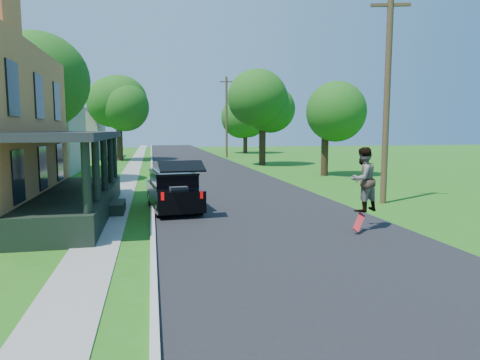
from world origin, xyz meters
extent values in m
plane|color=#266514|center=(0.00, 0.00, 0.00)|extent=(140.00, 140.00, 0.00)
cube|color=black|center=(0.00, 20.00, 0.00)|extent=(8.00, 120.00, 0.02)
cube|color=#A6A6A1|center=(-4.05, 20.00, 0.00)|extent=(0.15, 120.00, 0.12)
cube|color=gray|center=(-5.60, 20.00, 0.00)|extent=(1.30, 120.00, 0.03)
cube|color=gray|center=(-9.50, 6.00, 0.00)|extent=(6.50, 1.20, 0.03)
cube|color=black|center=(-6.80, 6.00, 0.45)|extent=(2.40, 10.00, 0.90)
cube|color=black|center=(-6.80, 6.00, 3.00)|extent=(2.60, 10.30, 0.25)
cube|color=#A39F90|center=(-13.50, 24.00, 2.50)|extent=(8.00, 8.00, 5.00)
pyramid|color=black|center=(-13.50, 24.00, 7.20)|extent=(12.78, 12.78, 2.20)
cube|color=#A39F90|center=(-13.50, 40.00, 2.50)|extent=(8.00, 8.00, 5.00)
pyramid|color=black|center=(-13.50, 40.00, 7.20)|extent=(12.78, 12.78, 2.20)
cube|color=black|center=(-3.20, 6.22, 0.61)|extent=(2.12, 4.27, 0.80)
cube|color=black|center=(-3.21, 6.36, 1.25)|extent=(1.83, 2.70, 0.52)
cube|color=black|center=(-3.21, 6.36, 1.53)|extent=(1.88, 2.78, 0.07)
cube|color=black|center=(-3.01, 4.22, 1.92)|extent=(1.67, 1.01, 0.36)
cube|color=#38383D|center=(-3.08, 4.99, 0.89)|extent=(0.71, 0.62, 0.42)
cube|color=silver|center=(-3.90, 6.30, 1.61)|extent=(0.27, 2.26, 0.06)
cube|color=silver|center=(-2.52, 6.43, 1.61)|extent=(0.27, 2.26, 0.06)
cube|color=#990505|center=(-3.69, 4.12, 0.89)|extent=(0.12, 0.07, 0.28)
cube|color=#990505|center=(-2.31, 4.26, 0.89)|extent=(0.12, 0.07, 0.28)
cylinder|color=black|center=(-4.08, 7.51, 0.32)|extent=(0.29, 0.66, 0.64)
cylinder|color=black|center=(-2.58, 7.65, 0.32)|extent=(0.29, 0.66, 0.64)
cylinder|color=black|center=(-3.82, 4.80, 0.32)|extent=(0.29, 0.66, 0.64)
cylinder|color=black|center=(-2.32, 4.94, 0.32)|extent=(0.29, 0.66, 0.64)
imported|color=black|center=(2.50, 1.50, 1.63)|extent=(1.21, 1.08, 2.05)
cube|color=#B40F15|center=(2.23, 1.15, 0.35)|extent=(0.65, 0.60, 0.52)
cylinder|color=black|center=(-10.40, 16.71, 1.77)|extent=(0.74, 0.74, 3.55)
sphere|color=#2D6F1D|center=(-10.40, 16.71, 5.36)|extent=(6.82, 6.82, 5.44)
sphere|color=#2D6F1D|center=(-9.91, 16.53, 6.57)|extent=(5.91, 5.91, 4.72)
sphere|color=#2D6F1D|center=(-11.04, 16.95, 5.97)|extent=(6.06, 6.06, 4.84)
cylinder|color=black|center=(-7.25, 35.29, 1.84)|extent=(0.79, 0.79, 3.67)
sphere|color=#2D6F1D|center=(-7.25, 35.29, 5.55)|extent=(7.28, 7.28, 5.64)
sphere|color=#2D6F1D|center=(-6.96, 34.82, 6.81)|extent=(6.31, 6.31, 4.89)
sphere|color=#2D6F1D|center=(-7.61, 35.89, 6.18)|extent=(6.47, 6.47, 5.02)
cylinder|color=black|center=(7.81, 17.14, 1.47)|extent=(0.51, 0.51, 2.95)
sphere|color=#2D6F1D|center=(7.81, 17.14, 4.19)|extent=(3.86, 3.86, 3.72)
sphere|color=#2D6F1D|center=(8.15, 16.86, 5.01)|extent=(3.35, 3.35, 3.22)
sphere|color=#2D6F1D|center=(7.38, 17.51, 4.60)|extent=(3.43, 3.43, 3.30)
cylinder|color=black|center=(5.85, 26.83, 1.73)|extent=(0.61, 0.61, 3.46)
sphere|color=#2D6F1D|center=(5.85, 26.83, 5.17)|extent=(5.25, 5.25, 5.12)
sphere|color=#2D6F1D|center=(6.26, 26.50, 6.31)|extent=(4.55, 4.55, 4.44)
sphere|color=#2D6F1D|center=(5.32, 27.27, 5.74)|extent=(4.67, 4.67, 4.55)
cylinder|color=black|center=(8.53, 46.28, 1.75)|extent=(0.73, 0.73, 3.50)
sphere|color=#2D6F1D|center=(8.53, 46.28, 5.26)|extent=(6.87, 6.87, 5.28)
sphere|color=#2D6F1D|center=(8.79, 45.85, 6.43)|extent=(5.95, 5.95, 4.58)
sphere|color=#2D6F1D|center=(8.22, 46.84, 5.85)|extent=(6.10, 6.10, 4.69)
cylinder|color=#40341E|center=(5.87, 6.00, 4.49)|extent=(0.33, 0.33, 8.98)
cube|color=#40341E|center=(5.87, 6.00, 8.37)|extent=(1.61, 0.56, 0.12)
cylinder|color=#40341E|center=(4.50, 37.99, 4.61)|extent=(0.26, 0.26, 9.22)
cube|color=#40341E|center=(4.50, 37.99, 8.64)|extent=(1.55, 0.17, 0.12)
camera|label=1|loc=(-4.03, -10.85, 3.20)|focal=32.00mm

